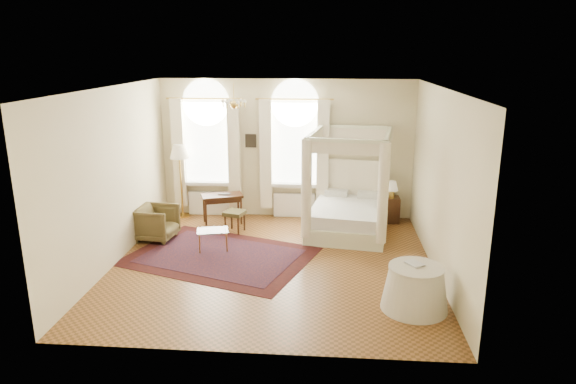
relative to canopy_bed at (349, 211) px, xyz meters
name	(u,v)px	position (x,y,z in m)	size (l,w,h in m)	color
ground	(273,264)	(-1.47, -1.85, -0.52)	(6.00, 6.00, 0.00)	brown
room_walls	(272,162)	(-1.47, -1.85, 1.46)	(6.00, 6.00, 6.00)	beige
window_left	(207,156)	(-3.37, 1.02, 0.97)	(1.62, 0.27, 3.29)	white
window_right	(294,157)	(-1.27, 1.02, 0.97)	(1.62, 0.27, 3.29)	white
chandelier	(234,103)	(-2.37, -0.65, 2.39)	(0.51, 0.45, 0.50)	gold
wall_pictures	(290,140)	(-1.39, 1.12, 1.37)	(2.54, 0.03, 0.39)	black
canopy_bed	(349,211)	(0.00, 0.00, 0.00)	(2.00, 2.33, 2.27)	beige
nightstand	(390,209)	(1.01, 0.85, -0.21)	(0.42, 0.38, 0.61)	#3D2310
nightstand_lamp	(392,187)	(1.02, 0.77, 0.36)	(0.28, 0.28, 0.41)	gold
writing_desk	(222,199)	(-2.92, 0.43, 0.08)	(1.04, 0.77, 0.70)	#3D2310
laptop	(225,194)	(-2.86, 0.49, 0.19)	(0.30, 0.19, 0.02)	black
stool	(235,215)	(-2.52, -0.14, -0.11)	(0.52, 0.52, 0.48)	#423B1C
armchair	(156,223)	(-4.11, -0.73, -0.15)	(0.79, 0.81, 0.74)	#4D4021
coffee_table	(213,232)	(-2.77, -1.24, -0.13)	(0.71, 0.58, 0.43)	silver
floor_lamp	(180,155)	(-4.00, 0.85, 1.01)	(0.46, 0.46, 1.79)	gold
oriental_rug	(220,256)	(-2.56, -1.58, -0.51)	(4.05, 3.46, 0.01)	#41120F
side_table	(415,288)	(0.93, -3.42, -0.17)	(1.04, 1.04, 0.71)	beige
book	(409,265)	(0.82, -3.39, 0.21)	(0.21, 0.28, 0.03)	black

